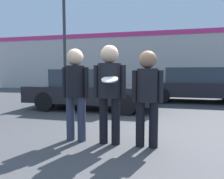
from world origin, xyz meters
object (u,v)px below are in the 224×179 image
at_px(street_lamp, 71,16).
at_px(person_left, 75,87).
at_px(shrub, 183,84).
at_px(parked_car_far, 195,85).
at_px(person_middle_with_frisbee, 110,85).
at_px(person_right, 147,91).
at_px(parked_car_near, 91,89).

bearing_deg(street_lamp, person_left, -64.55).
distance_m(street_lamp, shrub, 8.15).
height_order(parked_car_far, shrub, parked_car_far).
bearing_deg(person_middle_with_frisbee, person_right, -0.27).
height_order(person_left, parked_car_near, person_left).
relative_size(person_left, parked_car_near, 0.39).
relative_size(person_left, person_middle_with_frisbee, 0.98).
bearing_deg(parked_car_far, street_lamp, -159.32).
bearing_deg(person_left, person_middle_with_frisbee, -2.65).
relative_size(person_right, parked_car_near, 0.38).
bearing_deg(shrub, parked_car_far, -89.43).
bearing_deg(person_middle_with_frisbee, parked_car_near, 114.55).
xyz_separation_m(parked_car_far, shrub, (-0.04, 4.04, -0.18)).
relative_size(person_left, shrub, 1.53).
bearing_deg(parked_car_near, person_right, -56.62).
bearing_deg(parked_car_near, person_left, -75.62).
relative_size(person_left, parked_car_far, 0.37).
bearing_deg(person_left, parked_car_far, 62.65).
distance_m(person_right, shrub, 10.02).
bearing_deg(person_left, parked_car_near, 104.38).
relative_size(parked_car_near, parked_car_far, 0.93).
bearing_deg(person_right, street_lamp, 128.49).
xyz_separation_m(person_right, street_lamp, (-3.17, 3.99, 2.49)).
bearing_deg(person_middle_with_frisbee, shrub, 76.81).
bearing_deg(shrub, parked_car_near, -119.38).
xyz_separation_m(person_left, parked_car_far, (3.00, 5.80, -0.27)).
height_order(person_right, shrub, person_right).
xyz_separation_m(person_middle_with_frisbee, street_lamp, (-2.53, 3.98, 2.39)).
distance_m(parked_car_far, shrub, 4.04).
height_order(person_right, street_lamp, street_lamp).
bearing_deg(shrub, person_right, -99.60).
bearing_deg(parked_car_near, street_lamp, 143.15).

